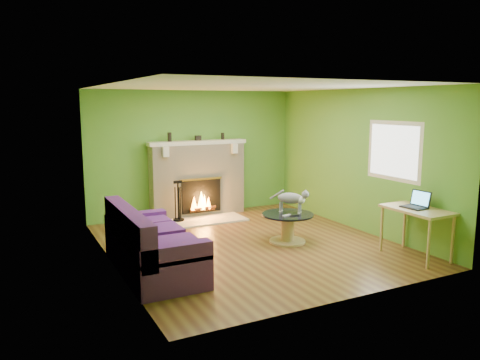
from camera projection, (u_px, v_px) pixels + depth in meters
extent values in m
plane|color=#593019|center=(250.00, 244.00, 7.84)|extent=(5.00, 5.00, 0.00)
plane|color=white|center=(251.00, 87.00, 7.42)|extent=(5.00, 5.00, 0.00)
plane|color=#5D9932|center=(194.00, 153.00, 9.83)|extent=(5.00, 0.00, 5.00)
plane|color=#5D9932|center=(352.00, 194.00, 5.43)|extent=(5.00, 0.00, 5.00)
plane|color=#5D9932|center=(111.00, 177.00, 6.63)|extent=(0.00, 5.00, 5.00)
plane|color=#5D9932|center=(357.00, 160.00, 8.64)|extent=(0.00, 5.00, 5.00)
plane|color=silver|center=(394.00, 151.00, 7.80)|extent=(0.00, 1.20, 1.20)
plane|color=white|center=(394.00, 151.00, 7.80)|extent=(0.00, 1.06, 1.06)
cube|color=beige|center=(198.00, 180.00, 9.77)|extent=(2.00, 0.35, 1.50)
cube|color=black|center=(201.00, 196.00, 9.65)|extent=(0.85, 0.03, 0.68)
cube|color=gold|center=(201.00, 179.00, 9.58)|extent=(0.91, 0.02, 0.04)
cylinder|color=black|center=(202.00, 210.00, 9.66)|extent=(0.55, 0.07, 0.07)
cube|color=silver|center=(198.00, 142.00, 9.61)|extent=(2.10, 0.28, 0.08)
cube|color=silver|center=(166.00, 152.00, 9.14)|extent=(0.12, 0.10, 0.20)
cube|color=silver|center=(234.00, 148.00, 9.81)|extent=(0.12, 0.10, 0.20)
cube|color=beige|center=(208.00, 220.00, 9.42)|extent=(1.50, 0.75, 0.03)
cube|color=silver|center=(198.00, 142.00, 9.61)|extent=(2.10, 0.28, 0.08)
cube|color=#551B68|center=(154.00, 255.00, 6.57)|extent=(0.93, 2.07, 0.47)
cube|color=#551B68|center=(128.00, 230.00, 6.35)|extent=(0.21, 2.07, 0.58)
cube|color=#551B68|center=(175.00, 253.00, 5.70)|extent=(0.93, 0.21, 0.23)
cube|color=#551B68|center=(136.00, 220.00, 7.33)|extent=(0.93, 0.21, 0.23)
cube|color=#551B68|center=(170.00, 245.00, 6.03)|extent=(0.74, 0.55, 0.13)
cube|color=#551B68|center=(155.00, 232.00, 6.63)|extent=(0.74, 0.55, 0.13)
cube|color=#551B68|center=(144.00, 223.00, 7.15)|extent=(0.74, 0.55, 0.13)
cylinder|color=tan|center=(287.00, 241.00, 7.96)|extent=(0.61, 0.61, 0.03)
cylinder|color=tan|center=(288.00, 228.00, 7.93)|extent=(0.22, 0.22, 0.43)
cylinder|color=black|center=(288.00, 214.00, 7.89)|extent=(0.88, 0.88, 0.03)
cube|color=tan|center=(417.00, 210.00, 7.08)|extent=(0.60, 1.03, 0.04)
cylinder|color=tan|center=(429.00, 244.00, 6.62)|extent=(0.05, 0.05, 0.72)
cylinder|color=tan|center=(453.00, 240.00, 6.84)|extent=(0.05, 0.05, 0.72)
cylinder|color=tan|center=(382.00, 229.00, 7.44)|extent=(0.05, 0.05, 0.72)
cylinder|color=tan|center=(404.00, 225.00, 7.66)|extent=(0.05, 0.05, 0.72)
cube|color=#979799|center=(287.00, 215.00, 7.73)|extent=(0.18, 0.08, 0.02)
cube|color=black|center=(295.00, 215.00, 7.73)|extent=(0.16, 0.06, 0.02)
cylinder|color=black|center=(170.00, 137.00, 9.35)|extent=(0.08, 0.08, 0.18)
cylinder|color=black|center=(223.00, 136.00, 9.88)|extent=(0.07, 0.07, 0.14)
cube|color=black|center=(198.00, 138.00, 9.63)|extent=(0.12, 0.08, 0.10)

